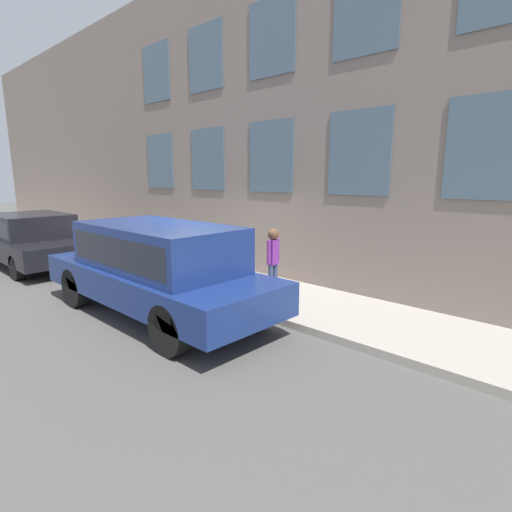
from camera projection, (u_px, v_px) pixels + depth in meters
The scene contains 7 objects.
ground_plane at pixel (202, 300), 8.67m from camera, with size 80.00×80.00×0.00m, color #514F4C.
sidewalk at pixel (239, 286), 9.46m from camera, with size 2.26×60.00×0.14m.
building_facade at pixel (276, 116), 9.59m from camera, with size 0.33×40.00×8.09m.
fire_hydrant at pixel (240, 274), 8.60m from camera, with size 0.36×0.47×0.82m.
person at pixel (273, 256), 8.23m from camera, with size 0.35×0.23×1.45m.
parked_truck_navy_near at pixel (157, 263), 7.47m from camera, with size 1.95×5.34×1.77m.
parked_car_charcoal_far at pixel (32, 237), 11.84m from camera, with size 2.04×5.04×1.54m.
Camera 1 is at (-5.23, -6.57, 2.64)m, focal length 28.00 mm.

